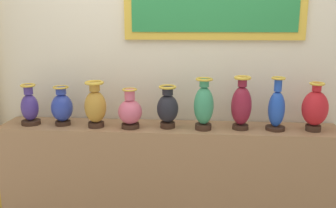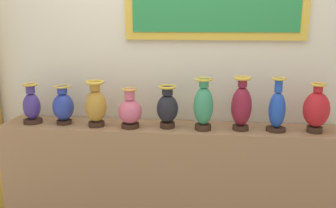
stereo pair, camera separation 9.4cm
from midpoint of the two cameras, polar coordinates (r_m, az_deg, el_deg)
The scene contains 11 objects.
display_shelf at distance 3.00m, azimuth 0.92°, elevation -12.09°, with size 2.60×0.37×0.94m, color #99704C.
back_wall at distance 2.97m, azimuth 1.65°, elevation 8.69°, with size 4.58×0.14×3.01m.
vase_indigo at distance 3.06m, azimuth -19.56°, elevation -0.31°, with size 0.15×0.15×0.32m.
vase_cobalt at distance 2.96m, azimuth -15.07°, elevation -0.36°, with size 0.16×0.16×0.31m.
vase_ochre at distance 2.83m, azimuth -10.21°, elevation -0.17°, with size 0.16×0.16×0.35m.
vase_rose at distance 2.78m, azimuth -4.94°, elevation -1.10°, with size 0.18×0.18×0.30m.
vase_onyx at distance 2.76m, azimuth 0.82°, elevation -0.59°, with size 0.16×0.16×0.32m.
vase_jade at distance 2.71m, azimuth 6.50°, elevation -0.30°, with size 0.15×0.15×0.39m.
vase_burgundy at distance 2.76m, azimuth 12.29°, elevation -0.24°, with size 0.15×0.15×0.40m.
vase_sapphire at distance 2.80m, azimuth 17.49°, elevation -0.81°, with size 0.14×0.14×0.40m.
vase_crimson at distance 2.86m, azimuth 22.90°, elevation -0.79°, with size 0.19×0.19×0.36m.
Camera 2 is at (0.31, -2.70, 1.74)m, focal length 39.29 mm.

